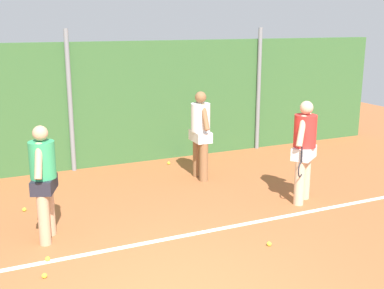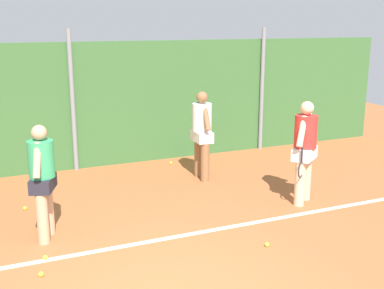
# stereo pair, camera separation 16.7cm
# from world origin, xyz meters

# --- Properties ---
(ground_plane) EXTENTS (24.90, 24.90, 0.00)m
(ground_plane) POSITION_xyz_m (0.00, 1.73, 0.00)
(ground_plane) COLOR #A85B33
(hedge_fence_backdrop) EXTENTS (16.19, 0.25, 2.75)m
(hedge_fence_backdrop) POSITION_xyz_m (0.00, 5.88, 1.38)
(hedge_fence_backdrop) COLOR #386633
(hedge_fence_backdrop) RESTS_ON ground_plane
(fence_post_center) EXTENTS (0.10, 0.10, 3.03)m
(fence_post_center) POSITION_xyz_m (0.00, 5.70, 1.52)
(fence_post_center) COLOR gray
(fence_post_center) RESTS_ON ground_plane
(fence_post_right) EXTENTS (0.10, 0.10, 3.03)m
(fence_post_right) POSITION_xyz_m (4.67, 5.70, 1.52)
(fence_post_right) COLOR gray
(fence_post_right) RESTS_ON ground_plane
(court_baseline_paint) EXTENTS (11.83, 0.10, 0.01)m
(court_baseline_paint) POSITION_xyz_m (0.00, 1.61, 0.00)
(court_baseline_paint) COLOR white
(court_baseline_paint) RESTS_ON ground_plane
(player_foreground_near) EXTENTS (0.67, 0.61, 1.84)m
(player_foreground_near) POSITION_xyz_m (3.38, 2.08, 1.03)
(player_foreground_near) COLOR beige
(player_foreground_near) RESTS_ON ground_plane
(player_midcourt) EXTENTS (0.46, 0.78, 1.74)m
(player_midcourt) POSITION_xyz_m (-1.05, 2.35, 0.97)
(player_midcourt) COLOR tan
(player_midcourt) RESTS_ON ground_plane
(player_backcourt_far) EXTENTS (0.39, 0.76, 1.82)m
(player_backcourt_far) POSITION_xyz_m (2.28, 4.05, 1.02)
(player_backcourt_far) COLOR #8C603D
(player_backcourt_far) RESTS_ON ground_plane
(tennis_ball_1) EXTENTS (0.07, 0.07, 0.07)m
(tennis_ball_1) POSITION_xyz_m (1.84, 0.78, 0.03)
(tennis_ball_1) COLOR #CCDB33
(tennis_ball_1) RESTS_ON ground_plane
(tennis_ball_2) EXTENTS (0.07, 0.07, 0.07)m
(tennis_ball_2) POSITION_xyz_m (-1.26, 3.65, 0.03)
(tennis_ball_2) COLOR #CCDB33
(tennis_ball_2) RESTS_ON ground_plane
(tennis_ball_3) EXTENTS (0.07, 0.07, 0.07)m
(tennis_ball_3) POSITION_xyz_m (-1.27, 1.18, 0.03)
(tennis_ball_3) COLOR #CCDB33
(tennis_ball_3) RESTS_ON ground_plane
(tennis_ball_4) EXTENTS (0.07, 0.07, 0.07)m
(tennis_ball_4) POSITION_xyz_m (-1.17, 1.63, 0.03)
(tennis_ball_4) COLOR #CCDB33
(tennis_ball_4) RESTS_ON ground_plane
(tennis_ball_6) EXTENTS (0.07, 0.07, 0.07)m
(tennis_ball_6) POSITION_xyz_m (2.06, 5.26, 0.03)
(tennis_ball_6) COLOR #CCDB33
(tennis_ball_6) RESTS_ON ground_plane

